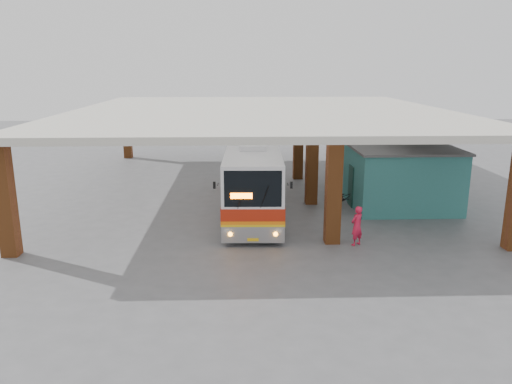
{
  "coord_description": "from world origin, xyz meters",
  "views": [
    {
      "loc": [
        -0.79,
        -22.26,
        7.04
      ],
      "look_at": [
        -0.0,
        0.0,
        1.4
      ],
      "focal_mm": 35.0,
      "sensor_mm": 36.0,
      "label": 1
    }
  ],
  "objects_px": {
    "coach_bus": "(253,174)",
    "motorcycle": "(346,198)",
    "pedestrian": "(357,226)",
    "red_chair": "(332,174)"
  },
  "relations": [
    {
      "from": "coach_bus",
      "to": "motorcycle",
      "type": "bearing_deg",
      "value": 0.11
    },
    {
      "from": "coach_bus",
      "to": "pedestrian",
      "type": "relative_size",
      "value": 7.47
    },
    {
      "from": "pedestrian",
      "to": "red_chair",
      "type": "relative_size",
      "value": 1.9
    },
    {
      "from": "motorcycle",
      "to": "red_chair",
      "type": "distance_m",
      "value": 6.2
    },
    {
      "from": "motorcycle",
      "to": "pedestrian",
      "type": "height_order",
      "value": "pedestrian"
    },
    {
      "from": "motorcycle",
      "to": "pedestrian",
      "type": "bearing_deg",
      "value": 150.08
    },
    {
      "from": "coach_bus",
      "to": "motorcycle",
      "type": "distance_m",
      "value": 4.94
    },
    {
      "from": "coach_bus",
      "to": "red_chair",
      "type": "distance_m",
      "value": 8.08
    },
    {
      "from": "coach_bus",
      "to": "motorcycle",
      "type": "xyz_separation_m",
      "value": [
        4.78,
        -0.13,
        -1.27
      ]
    },
    {
      "from": "coach_bus",
      "to": "pedestrian",
      "type": "xyz_separation_m",
      "value": [
        4.01,
        -5.79,
        -0.93
      ]
    }
  ]
}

